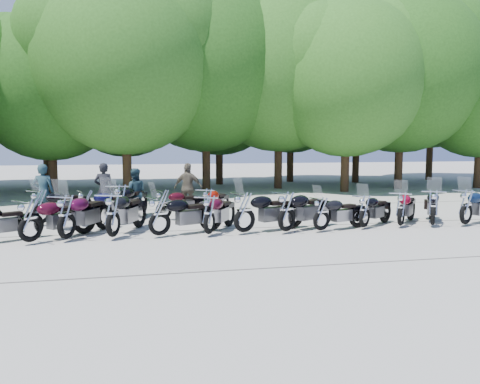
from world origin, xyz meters
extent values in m
plane|color=#9F9B90|center=(0.00, 0.00, 0.00)|extent=(90.00, 90.00, 0.00)
cylinder|color=#3A2614|center=(-7.25, 12.84, 1.65)|extent=(0.44, 0.44, 3.31)
sphere|color=#286319|center=(-7.25, 12.84, 5.32)|extent=(7.31, 7.31, 7.31)
cylinder|color=#3A2614|center=(-3.57, 11.24, 1.97)|extent=(0.44, 0.44, 3.93)
sphere|color=#357721|center=(-3.57, 11.24, 6.33)|extent=(8.70, 8.70, 8.70)
cylinder|color=#3A2614|center=(0.54, 13.09, 2.06)|extent=(0.44, 0.44, 4.13)
sphere|color=#286319|center=(0.54, 13.09, 6.64)|extent=(9.13, 9.13, 9.13)
cylinder|color=#3A2614|center=(4.61, 13.20, 2.05)|extent=(0.44, 0.44, 4.09)
sphere|color=#357721|center=(4.61, 13.20, 6.58)|extent=(9.04, 9.04, 9.04)
cylinder|color=#3A2614|center=(7.55, 10.82, 1.81)|extent=(0.44, 0.44, 3.62)
sphere|color=#357721|center=(7.55, 10.82, 5.82)|extent=(8.00, 8.00, 8.00)
cylinder|color=#3A2614|center=(11.20, 11.78, 1.99)|extent=(0.44, 0.44, 3.98)
sphere|color=#286319|center=(11.20, 11.78, 6.40)|extent=(8.79, 8.79, 8.79)
cylinder|color=#3A2614|center=(15.83, 11.20, 1.70)|extent=(0.44, 0.44, 3.41)
cylinder|color=#3A2614|center=(-8.29, 16.97, 1.76)|extent=(0.44, 0.44, 3.52)
sphere|color=#357721|center=(-8.29, 16.97, 5.66)|extent=(7.78, 7.78, 7.78)
cylinder|color=#3A2614|center=(-3.76, 16.43, 1.71)|extent=(0.44, 0.44, 3.42)
sphere|color=#286319|center=(-3.76, 16.43, 5.50)|extent=(7.56, 7.56, 7.56)
cylinder|color=#3A2614|center=(1.80, 16.47, 1.78)|extent=(0.44, 0.44, 3.56)
sphere|color=#286319|center=(1.80, 16.47, 5.73)|extent=(7.88, 7.88, 7.88)
cylinder|color=#3A2614|center=(6.69, 17.47, 1.88)|extent=(0.44, 0.44, 3.76)
sphere|color=#286319|center=(6.69, 17.47, 6.04)|extent=(8.31, 8.31, 8.31)
cylinder|color=#3A2614|center=(10.68, 16.09, 1.81)|extent=(0.44, 0.44, 3.63)
sphere|color=#357721|center=(10.68, 16.09, 5.83)|extent=(8.02, 8.02, 8.02)
cylinder|color=#3A2614|center=(16.61, 17.02, 2.19)|extent=(0.44, 0.44, 4.37)
sphere|color=#286319|center=(16.61, 17.02, 7.03)|extent=(9.67, 9.67, 9.67)
imported|color=#1F3841|center=(-5.99, 3.98, 0.95)|extent=(0.75, 0.55, 1.89)
imported|color=#1F3842|center=(-3.12, 4.34, 0.85)|extent=(0.83, 0.66, 1.69)
imported|color=brown|center=(-1.21, 4.96, 0.91)|extent=(1.16, 0.80, 1.83)
imported|color=black|center=(-4.16, 4.79, 0.94)|extent=(0.75, 0.57, 1.87)
camera|label=1|loc=(-2.80, -12.03, 2.56)|focal=35.00mm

